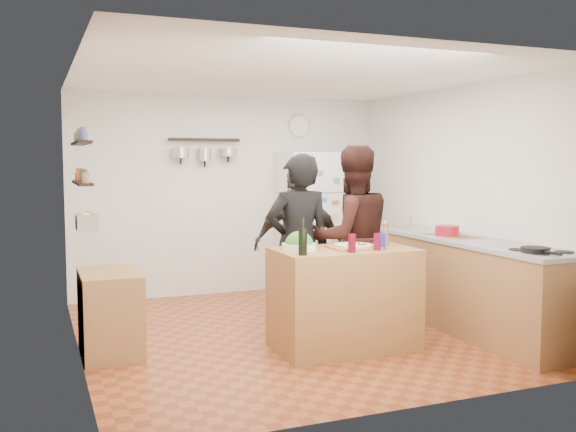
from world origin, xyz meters
name	(u,v)px	position (x,y,z in m)	size (l,w,h in m)	color
room_shell	(278,204)	(0.00, 0.39, 1.25)	(4.20, 4.20, 4.20)	brown
prep_island	(344,299)	(0.24, -0.66, 0.46)	(1.25, 0.72, 0.91)	#A2733B
pizza_board	(353,247)	(0.32, -0.68, 0.92)	(0.42, 0.34, 0.02)	#986737
pizza	(353,245)	(0.32, -0.68, 0.94)	(0.34, 0.34, 0.02)	beige
salad_bowl	(299,247)	(-0.18, -0.61, 0.94)	(0.30, 0.30, 0.06)	white
wine_bottle	(303,242)	(-0.26, -0.88, 1.02)	(0.07, 0.07, 0.22)	black
wine_glass_near	(352,243)	(0.19, -0.90, 0.99)	(0.07, 0.07, 0.16)	#550717
wine_glass_far	(377,242)	(0.46, -0.86, 0.99)	(0.06, 0.06, 0.15)	#5D081F
pepper_mill	(385,236)	(0.69, -0.61, 1.00)	(0.06, 0.06, 0.18)	brown
salt_canister	(381,241)	(0.54, -0.78, 0.98)	(0.09, 0.09, 0.14)	navy
person_left	(299,246)	(0.01, -0.15, 0.88)	(0.64, 0.42, 1.76)	black
person_center	(352,239)	(0.59, -0.14, 0.92)	(0.90, 0.70, 1.84)	black
person_back	(299,244)	(0.27, 0.46, 0.81)	(0.95, 0.40, 1.63)	#312E2C
counter_run	(469,285)	(1.70, -0.55, 0.45)	(0.63, 2.63, 0.90)	#9E7042
stove_top	(541,252)	(1.70, -1.50, 0.91)	(0.60, 0.62, 0.02)	white
skillet	(535,250)	(1.60, -1.54, 0.94)	(0.24, 0.24, 0.05)	black
sink	(422,231)	(1.70, 0.30, 0.92)	(0.50, 0.80, 0.03)	silver
cutting_board	(460,238)	(1.70, -0.38, 0.91)	(0.30, 0.40, 0.02)	olive
red_bowl	(447,231)	(1.65, -0.23, 0.97)	(0.24, 0.24, 0.10)	maroon
fridge	(309,223)	(0.95, 1.75, 0.90)	(0.70, 0.68, 1.80)	white
wall_clock	(299,126)	(0.95, 2.08, 2.15)	(0.30, 0.30, 0.03)	silver
spice_shelf_lower	(82,183)	(-1.93, 0.20, 1.50)	(0.12, 1.00, 0.03)	black
spice_shelf_upper	(81,143)	(-1.93, 0.20, 1.85)	(0.12, 1.00, 0.03)	black
produce_basket	(87,222)	(-1.90, 0.20, 1.15)	(0.18, 0.35, 0.14)	silver
side_table	(110,313)	(-1.74, -0.04, 0.36)	(0.50, 0.80, 0.73)	#A47B44
pot_rack	(205,140)	(-0.35, 2.00, 1.95)	(0.90, 0.04, 0.04)	black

